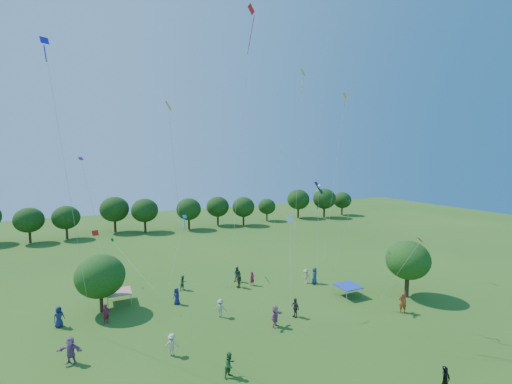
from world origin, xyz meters
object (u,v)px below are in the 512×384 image
Objects in this scene: pirate_kite at (319,189)px; near_tree_east at (408,260)px; near_tree_north at (100,276)px; tent_red_stripe at (119,292)px; red_high_kite at (247,68)px; man_in_black at (445,381)px; tent_blue at (348,286)px.

near_tree_east is at bearing -18.23° from pirate_kite.
tent_red_stripe is (1.53, 1.44, -2.23)m from near_tree_north.
near_tree_north is 21.95m from red_high_kite.
man_in_black is 0.17× the size of pirate_kite.
tent_red_stripe and tent_blue have the same top height.
red_high_kite is (-16.22, 2.22, 17.08)m from near_tree_east.
pirate_kite is at bearing 82.50° from man_in_black.
man_in_black is (-9.55, -11.16, -2.88)m from near_tree_east.
tent_blue is (22.32, -6.53, -2.23)m from near_tree_north.
pirate_kite is at bearing 4.75° from red_high_kite.
near_tree_east is 23.66m from red_high_kite.
near_tree_north is 3.07m from tent_red_stripe.
tent_blue is at bearing -20.98° from tent_red_stripe.
tent_blue is at bearing -4.65° from pirate_kite.
near_tree_north is 21.24m from pirate_kite.
near_tree_east is 28.13m from tent_red_stripe.
near_tree_north is at bearing -136.76° from tent_red_stripe.
tent_red_stripe is at bearing 123.27° from man_in_black.
tent_red_stripe is 22.26m from tent_blue.
man_in_black is 0.07× the size of red_high_kite.
near_tree_north is 23.36m from tent_blue.
tent_blue is (-5.16, 2.56, -2.69)m from near_tree_east.
pirate_kite reaches higher than near_tree_north.
near_tree_north is 2.36× the size of tent_red_stripe.
pirate_kite reaches higher than tent_red_stripe.
near_tree_east is at bearing -7.79° from red_high_kite.
man_in_black is at bearing -63.50° from red_high_kite.
pirate_kite is (18.83, -6.25, 7.59)m from near_tree_north.
man_in_black is (16.39, -21.69, -0.18)m from tent_red_stripe.
red_high_kite is (-6.67, 13.38, 19.96)m from man_in_black.
man_in_black is at bearing -48.49° from near_tree_north.
near_tree_north reaches higher than tent_blue.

